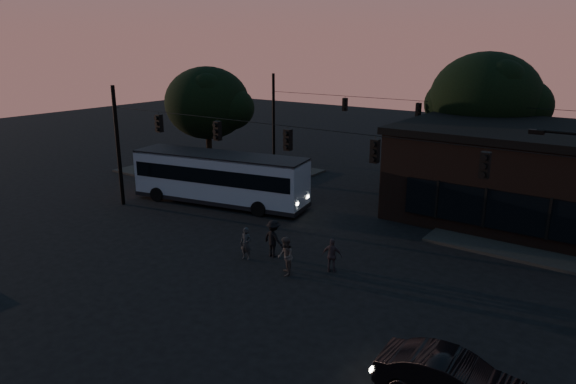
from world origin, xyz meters
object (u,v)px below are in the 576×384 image
Objects in this scene: pedestrian_b at (285,256)px; pedestrian_c at (332,255)px; pedestrian_a at (246,244)px; car at (454,381)px; bus at (220,176)px; pedestrian_d at (273,239)px; building at (539,175)px.

pedestrian_b is 2.12m from pedestrian_c.
pedestrian_a is 0.89× the size of pedestrian_b.
pedestrian_c is at bearing 49.27° from car.
pedestrian_a is at bearing 1.71° from pedestrian_c.
bus is 7.54× the size of pedestrian_a.
pedestrian_d is at bearing 39.03° from pedestrian_a.
car is 2.47× the size of pedestrian_b.
pedestrian_b is 1.12× the size of pedestrian_c.
building reaches higher than pedestrian_a.
pedestrian_b is at bearing 61.70° from car.
pedestrian_c is (-5.89, -12.91, -1.92)m from building.
car is 9.73m from pedestrian_b.
car is 2.75× the size of pedestrian_c.
pedestrian_b is 2.14m from pedestrian_d.
pedestrian_b is (-8.84, 4.08, 0.17)m from car.
pedestrian_b is (-7.41, -14.39, -1.83)m from building.
building is 8.40× the size of pedestrian_d.
pedestrian_a is at bearing -133.97° from pedestrian_b.
bus is 12.14m from pedestrian_c.
pedestrian_b reaches higher than pedestrian_a.
building reaches higher than pedestrian_b.
bus is 11.48m from pedestrian_b.
pedestrian_a is at bearing -125.30° from building.
pedestrian_a is at bearing -50.95° from bus.
car is at bearing -40.47° from bus.
building is at bearing 116.23° from pedestrian_b.
pedestrian_a is 0.86× the size of pedestrian_d.
pedestrian_c reaches higher than car.
building reaches higher than car.
pedestrian_d reaches higher than car.
pedestrian_c is at bearing 97.83° from pedestrian_b.
bus is at bearing -20.87° from pedestrian_d.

